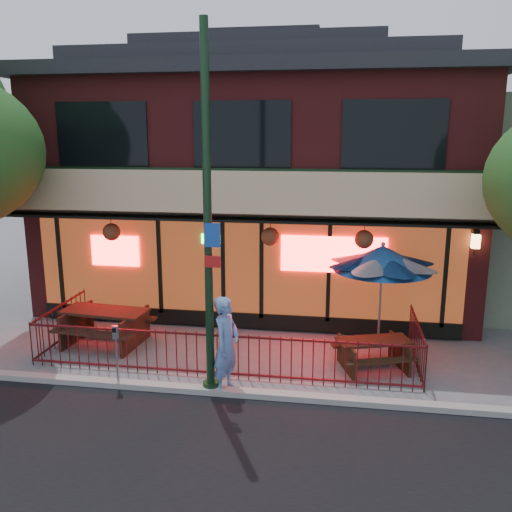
{
  "coord_description": "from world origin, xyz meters",
  "views": [
    {
      "loc": [
        2.43,
        -10.09,
        5.04
      ],
      "look_at": [
        0.53,
        2.0,
        2.25
      ],
      "focal_mm": 38.0,
      "sensor_mm": 36.0,
      "label": 1
    }
  ],
  "objects_px": {
    "picnic_table_left": "(105,322)",
    "parking_meter_near": "(116,346)",
    "picnic_table_right": "(373,350)",
    "patio_umbrella": "(382,258)",
    "pedestrian": "(226,345)",
    "street_light": "(208,236)"
  },
  "relations": [
    {
      "from": "picnic_table_left",
      "to": "parking_meter_near",
      "type": "distance_m",
      "value": 2.44
    },
    {
      "from": "picnic_table_right",
      "to": "patio_umbrella",
      "type": "height_order",
      "value": "patio_umbrella"
    },
    {
      "from": "picnic_table_left",
      "to": "pedestrian",
      "type": "distance_m",
      "value": 3.98
    },
    {
      "from": "street_light",
      "to": "pedestrian",
      "type": "xyz_separation_m",
      "value": [
        0.31,
        0.05,
        -2.17
      ]
    },
    {
      "from": "pedestrian",
      "to": "parking_meter_near",
      "type": "bearing_deg",
      "value": 108.07
    },
    {
      "from": "patio_umbrella",
      "to": "pedestrian",
      "type": "bearing_deg",
      "value": -138.59
    },
    {
      "from": "patio_umbrella",
      "to": "pedestrian",
      "type": "distance_m",
      "value": 4.34
    },
    {
      "from": "pedestrian",
      "to": "picnic_table_right",
      "type": "bearing_deg",
      "value": -47.66
    },
    {
      "from": "picnic_table_right",
      "to": "patio_umbrella",
      "type": "relative_size",
      "value": 0.72
    },
    {
      "from": "street_light",
      "to": "picnic_table_right",
      "type": "xyz_separation_m",
      "value": [
        3.24,
        1.59,
        -2.71
      ]
    },
    {
      "from": "street_light",
      "to": "parking_meter_near",
      "type": "relative_size",
      "value": 5.4
    },
    {
      "from": "picnic_table_left",
      "to": "picnic_table_right",
      "type": "relative_size",
      "value": 1.17
    },
    {
      "from": "picnic_table_right",
      "to": "patio_umbrella",
      "type": "distance_m",
      "value": 2.16
    },
    {
      "from": "patio_umbrella",
      "to": "parking_meter_near",
      "type": "xyz_separation_m",
      "value": [
        -5.35,
        -2.88,
        -1.34
      ]
    },
    {
      "from": "picnic_table_left",
      "to": "pedestrian",
      "type": "height_order",
      "value": "pedestrian"
    },
    {
      "from": "picnic_table_right",
      "to": "parking_meter_near",
      "type": "relative_size",
      "value": 1.43
    },
    {
      "from": "street_light",
      "to": "patio_umbrella",
      "type": "xyz_separation_m",
      "value": [
        3.43,
        2.8,
        -0.94
      ]
    },
    {
      "from": "street_light",
      "to": "picnic_table_left",
      "type": "xyz_separation_m",
      "value": [
        -3.11,
        2.03,
        -2.58
      ]
    },
    {
      "from": "street_light",
      "to": "patio_umbrella",
      "type": "distance_m",
      "value": 4.53
    },
    {
      "from": "patio_umbrella",
      "to": "picnic_table_right",
      "type": "bearing_deg",
      "value": -98.7
    },
    {
      "from": "parking_meter_near",
      "to": "patio_umbrella",
      "type": "bearing_deg",
      "value": 28.3
    },
    {
      "from": "patio_umbrella",
      "to": "picnic_table_left",
      "type": "bearing_deg",
      "value": -173.23
    }
  ]
}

